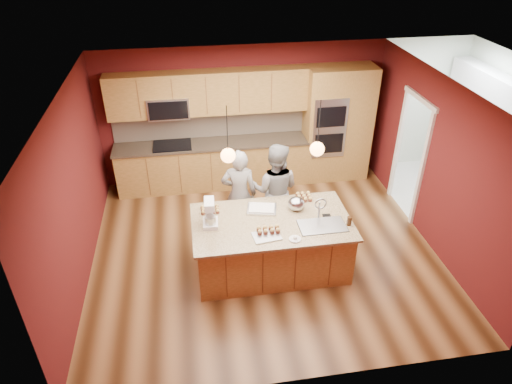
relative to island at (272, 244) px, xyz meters
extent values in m
plane|color=#3F2310|center=(-0.05, 0.44, -0.44)|extent=(5.50, 5.50, 0.00)
plane|color=white|center=(-0.05, 0.44, 2.26)|extent=(5.50, 5.50, 0.00)
plane|color=#511314|center=(-0.05, 2.94, 0.91)|extent=(5.50, 0.00, 5.50)
plane|color=#511314|center=(-0.05, -2.06, 0.91)|extent=(5.50, 0.00, 5.50)
plane|color=#511314|center=(-2.80, 0.44, 0.91)|extent=(0.00, 5.00, 5.00)
plane|color=#511314|center=(2.70, 0.44, 0.91)|extent=(0.00, 5.00, 5.00)
cube|color=olive|center=(-0.70, 2.64, 0.01)|extent=(3.70, 0.60, 0.90)
cube|color=#312A1F|center=(-0.70, 2.63, 0.47)|extent=(3.74, 0.64, 0.04)
cube|color=beige|center=(-0.70, 2.93, 0.78)|extent=(3.70, 0.03, 0.56)
cube|color=olive|center=(-0.70, 2.76, 1.46)|extent=(3.70, 0.36, 0.80)
cube|color=black|center=(-1.45, 2.62, 0.50)|extent=(0.72, 0.52, 0.03)
cube|color=#ACAFB3|center=(-1.45, 2.74, 1.24)|extent=(0.76, 0.40, 0.40)
cube|color=olive|center=(1.55, 2.64, 0.71)|extent=(0.80, 0.60, 2.30)
cube|color=#ACAFB3|center=(1.55, 2.34, 0.76)|extent=(0.66, 0.04, 1.20)
cube|color=olive|center=(2.20, 2.64, 0.71)|extent=(0.50, 0.60, 2.30)
plane|color=beige|center=(3.60, 1.64, -0.44)|extent=(2.60, 2.60, 0.00)
plane|color=beige|center=(4.50, 1.64, 0.91)|extent=(0.00, 2.70, 2.70)
cube|color=silver|center=(4.30, 1.64, 1.51)|extent=(0.35, 2.40, 0.75)
cylinder|color=black|center=(-0.62, 0.00, 1.91)|extent=(0.01, 0.01, 0.70)
sphere|color=#EA934C|center=(-0.62, 0.00, 1.56)|extent=(0.20, 0.20, 0.20)
cylinder|color=black|center=(0.59, 0.00, 1.91)|extent=(0.01, 0.01, 0.70)
sphere|color=#EA934C|center=(0.59, 0.00, 1.56)|extent=(0.20, 0.20, 0.20)
cube|color=olive|center=(-0.02, 0.00, -0.03)|extent=(2.25, 1.22, 0.82)
cube|color=beige|center=(-0.02, 0.00, 0.40)|extent=(2.35, 1.32, 0.04)
cube|color=#ACAFB3|center=(0.69, -0.23, 0.34)|extent=(0.67, 0.39, 0.18)
imported|color=black|center=(-0.38, 0.91, 0.36)|extent=(0.63, 0.46, 1.60)
imported|color=gray|center=(0.22, 0.91, 0.38)|extent=(0.97, 0.86, 1.65)
cube|color=white|center=(-0.91, 0.04, 0.45)|extent=(0.23, 0.29, 0.06)
cube|color=white|center=(-0.91, 0.16, 0.63)|extent=(0.11, 0.09, 0.28)
cube|color=white|center=(-0.91, 0.07, 0.78)|extent=(0.16, 0.29, 0.11)
cylinder|color=#B2B5B9|center=(-0.91, 0.00, 0.53)|extent=(0.16, 0.16, 0.15)
cube|color=silver|center=(-0.11, 0.32, 0.44)|extent=(0.50, 0.42, 0.03)
cube|color=white|center=(-0.11, 0.32, 0.46)|extent=(0.43, 0.35, 0.02)
cube|color=#ACAFB3|center=(-0.16, -0.36, 0.43)|extent=(0.42, 0.32, 0.02)
ellipsoid|color=#B2B5B9|center=(0.41, 0.25, 0.52)|extent=(0.26, 0.26, 0.22)
cylinder|color=silver|center=(0.22, -0.48, 0.43)|extent=(0.17, 0.17, 0.01)
cylinder|color=#331D0E|center=(1.08, -0.27, 0.49)|extent=(0.07, 0.07, 0.14)
cube|color=black|center=(0.82, 0.01, 0.43)|extent=(0.13, 0.07, 0.01)
cube|color=white|center=(4.17, 1.30, 0.09)|extent=(0.78, 0.80, 1.06)
cube|color=white|center=(4.13, 1.94, 0.05)|extent=(0.75, 0.77, 1.00)
camera|label=1|loc=(-1.11, -5.36, 4.34)|focal=32.00mm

